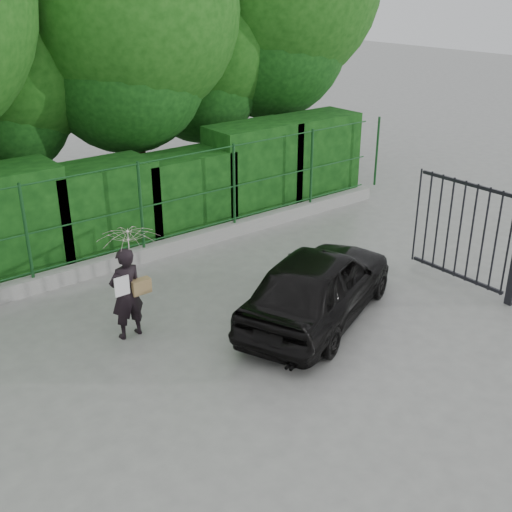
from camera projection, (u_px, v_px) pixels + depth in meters
ground at (267, 362)px, 9.73m from camera, size 80.00×80.00×0.00m
kerb at (127, 259)px, 12.91m from camera, size 14.00×0.25×0.30m
fence at (133, 207)px, 12.62m from camera, size 14.13×0.06×1.80m
hedge at (100, 205)px, 13.27m from camera, size 14.20×1.20×2.21m
trees at (88, 13)px, 14.09m from camera, size 17.10×6.15×8.08m
gate at (495, 234)px, 11.33m from camera, size 0.22×2.33×2.36m
woman at (129, 266)px, 10.06m from camera, size 0.97×0.99×1.82m
car at (318, 284)px, 10.73m from camera, size 4.12×2.92×1.30m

